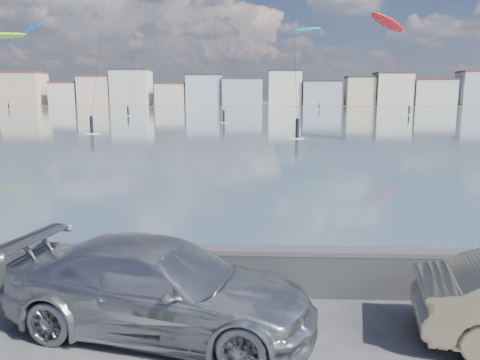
# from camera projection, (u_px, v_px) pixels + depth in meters

# --- Properties ---
(bay_water) EXTENTS (500.00, 177.00, 0.00)m
(bay_water) POSITION_uv_depth(u_px,v_px,m) (254.00, 115.00, 97.14)
(bay_water) COLOR #3C4F67
(bay_water) RESTS_ON ground
(far_shore_strip) EXTENTS (500.00, 60.00, 0.00)m
(far_shore_strip) POSITION_uv_depth(u_px,v_px,m) (258.00, 105.00, 203.80)
(far_shore_strip) COLOR #4C473D
(far_shore_strip) RESTS_ON ground
(seawall) EXTENTS (400.00, 0.36, 1.08)m
(seawall) POSITION_uv_depth(u_px,v_px,m) (189.00, 267.00, 9.75)
(seawall) COLOR #28282B
(seawall) RESTS_ON ground
(far_buildings) EXTENTS (240.79, 13.26, 14.60)m
(far_buildings) POSITION_uv_depth(u_px,v_px,m) (261.00, 91.00, 188.90)
(far_buildings) COLOR #B2B7C6
(far_buildings) RESTS_ON ground
(car_silver) EXTENTS (5.84, 3.34, 1.59)m
(car_silver) POSITION_uv_depth(u_px,v_px,m) (160.00, 287.00, 8.19)
(car_silver) COLOR #A5A7AB
(car_silver) RESTS_ON ground
(kitesurfer_3) EXTENTS (10.80, 17.38, 17.50)m
(kitesurfer_3) POSITION_uv_depth(u_px,v_px,m) (0.00, 36.00, 97.76)
(kitesurfer_3) COLOR #8CD826
(kitesurfer_3) RESTS_ON ground
(kitesurfer_6) EXTENTS (10.58, 16.47, 23.22)m
(kitesurfer_6) POSITION_uv_depth(u_px,v_px,m) (388.00, 23.00, 107.70)
(kitesurfer_6) COLOR red
(kitesurfer_6) RESTS_ON ground
(kitesurfer_9) EXTENTS (9.52, 18.31, 27.26)m
(kitesurfer_9) POSITION_uv_depth(u_px,v_px,m) (33.00, 29.00, 145.91)
(kitesurfer_9) COLOR blue
(kitesurfer_9) RESTS_ON ground
(kitesurfer_11) EXTENTS (10.43, 15.88, 25.61)m
(kitesurfer_11) POSITION_uv_depth(u_px,v_px,m) (306.00, 31.00, 148.59)
(kitesurfer_11) COLOR #19BFBF
(kitesurfer_11) RESTS_ON ground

